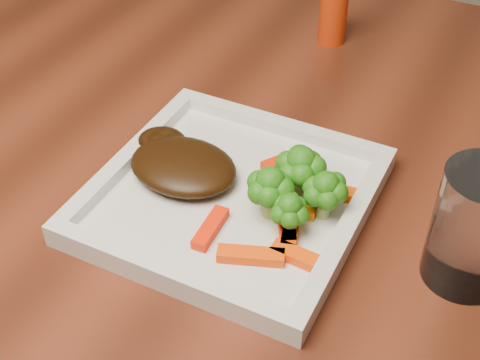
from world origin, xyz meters
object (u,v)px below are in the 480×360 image
at_px(spice_shaker, 333,12).
at_px(drinking_glass, 475,228).
at_px(steak, 183,166).
at_px(dining_table, 242,318).
at_px(plate, 231,200).

distance_m(spice_shaker, drinking_glass, 0.45).
bearing_deg(steak, dining_table, 86.72).
xyz_separation_m(dining_table, steak, (-0.01, -0.13, 0.40)).
bearing_deg(spice_shaker, steak, -94.50).
xyz_separation_m(dining_table, plate, (0.05, -0.13, 0.38)).
distance_m(dining_table, steak, 0.42).
height_order(dining_table, drinking_glass, drinking_glass).
height_order(spice_shaker, drinking_glass, drinking_glass).
height_order(plate, steak, steak).
bearing_deg(spice_shaker, plate, -85.39).
bearing_deg(plate, steak, 176.80).
relative_size(spice_shaker, drinking_glass, 0.77).
distance_m(dining_table, plate, 0.41).
bearing_deg(plate, dining_table, 111.66).
xyz_separation_m(plate, drinking_glass, (0.24, 0.01, 0.05)).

